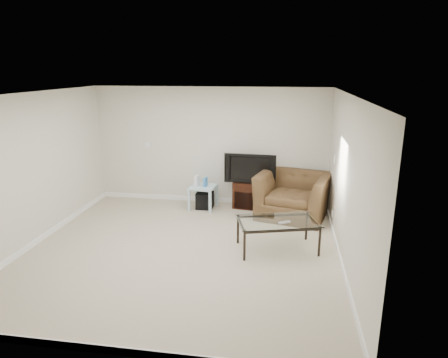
% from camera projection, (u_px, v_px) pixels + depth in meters
% --- Properties ---
extents(floor, '(5.00, 5.00, 0.00)m').
position_uv_depth(floor, '(182.00, 250.00, 6.50)').
color(floor, tan).
rests_on(floor, ground).
extents(ceiling, '(5.00, 5.00, 0.00)m').
position_uv_depth(ceiling, '(178.00, 94.00, 5.83)').
color(ceiling, white).
rests_on(ceiling, ground).
extents(wall_back, '(5.00, 0.02, 2.50)m').
position_uv_depth(wall_back, '(210.00, 146.00, 8.54)').
color(wall_back, silver).
rests_on(wall_back, ground).
extents(wall_left, '(0.02, 5.00, 2.50)m').
position_uv_depth(wall_left, '(32.00, 170.00, 6.54)').
color(wall_left, silver).
rests_on(wall_left, ground).
extents(wall_right, '(0.02, 5.00, 2.50)m').
position_uv_depth(wall_right, '(347.00, 183.00, 5.79)').
color(wall_right, silver).
rests_on(wall_right, ground).
extents(plate_back, '(0.12, 0.02, 0.12)m').
position_uv_depth(plate_back, '(148.00, 144.00, 8.74)').
color(plate_back, white).
rests_on(plate_back, wall_back).
extents(plate_right_switch, '(0.02, 0.09, 0.13)m').
position_uv_depth(plate_right_switch, '(334.00, 159.00, 7.32)').
color(plate_right_switch, white).
rests_on(plate_right_switch, wall_right).
extents(plate_right_outlet, '(0.02, 0.08, 0.12)m').
position_uv_depth(plate_right_outlet, '(332.00, 214.00, 7.29)').
color(plate_right_outlet, white).
rests_on(plate_right_outlet, wall_right).
extents(tv_stand, '(0.73, 0.55, 0.57)m').
position_uv_depth(tv_stand, '(250.00, 194.00, 8.46)').
color(tv_stand, black).
rests_on(tv_stand, floor).
extents(dvd_player, '(0.37, 0.28, 0.05)m').
position_uv_depth(dvd_player, '(250.00, 186.00, 8.38)').
color(dvd_player, black).
rests_on(dvd_player, tv_stand).
extents(television, '(1.00, 0.25, 0.61)m').
position_uv_depth(television, '(251.00, 167.00, 8.28)').
color(television, black).
rests_on(television, tv_stand).
extents(side_table, '(0.57, 0.57, 0.49)m').
position_uv_depth(side_table, '(203.00, 197.00, 8.40)').
color(side_table, '#9FB5C5').
rests_on(side_table, floor).
extents(subwoofer, '(0.34, 0.34, 0.34)m').
position_uv_depth(subwoofer, '(205.00, 200.00, 8.43)').
color(subwoofer, black).
rests_on(subwoofer, floor).
extents(game_console, '(0.09, 0.17, 0.22)m').
position_uv_depth(game_console, '(197.00, 181.00, 8.32)').
color(game_console, white).
rests_on(game_console, side_table).
extents(game_case, '(0.08, 0.15, 0.19)m').
position_uv_depth(game_case, '(205.00, 182.00, 8.27)').
color(game_case, '#337FCC').
rests_on(game_case, side_table).
extents(recliner, '(1.52, 1.18, 1.18)m').
position_uv_depth(recliner, '(293.00, 188.00, 7.85)').
color(recliner, '#4C371E').
rests_on(recliner, floor).
extents(coffee_table, '(1.43, 1.05, 0.50)m').
position_uv_depth(coffee_table, '(277.00, 235.00, 6.48)').
color(coffee_table, black).
rests_on(coffee_table, floor).
extents(remote, '(0.20, 0.15, 0.02)m').
position_uv_depth(remote, '(284.00, 222.00, 6.30)').
color(remote, '#B2B2B7').
rests_on(remote, coffee_table).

